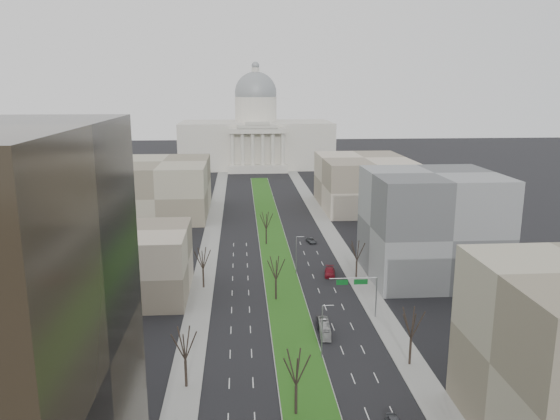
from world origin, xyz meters
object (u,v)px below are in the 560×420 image
car_red (330,272)px  box_van (325,329)px  car_grey_far (311,240)px  car_black (321,322)px

car_red → box_van: bearing=-91.7°
car_red → car_grey_far: bearing=101.0°
car_grey_far → box_van: size_ratio=0.61×
box_van → car_grey_far: bearing=89.0°
car_red → box_van: (-5.88, -30.14, 0.21)m
car_red → box_van: 30.71m
car_black → box_van: (0.06, -3.31, 0.27)m
car_red → car_black: bearing=-93.1°
car_grey_far → car_red: bearing=-98.1°
car_black → car_red: bearing=82.8°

